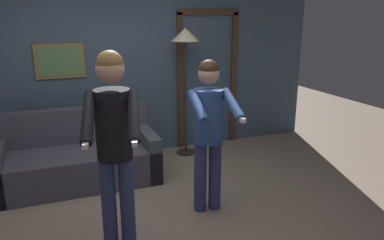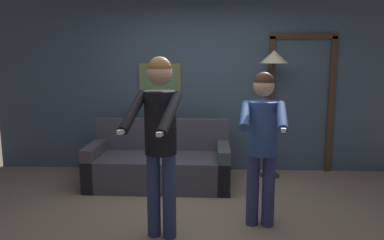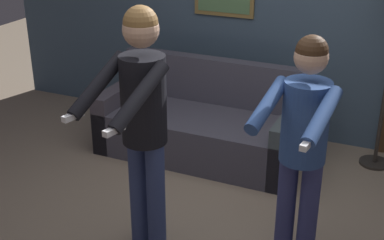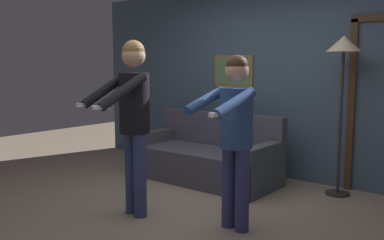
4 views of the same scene
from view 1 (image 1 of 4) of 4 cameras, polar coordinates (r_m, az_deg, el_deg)
ground_plane at (r=3.93m, az=-6.41°, el=-15.13°), size 12.00×12.00×0.00m
back_wall_assembly at (r=5.39m, az=-12.37°, el=7.87°), size 6.40×0.10×2.60m
couch at (r=4.84m, az=-16.98°, el=-5.93°), size 1.91×0.87×0.87m
torchiere_lamp at (r=5.29m, az=-1.02°, el=11.17°), size 0.39×0.39×1.83m
person_standing_left at (r=3.17m, az=-11.83°, el=-2.06°), size 0.53×0.70×1.75m
person_standing_right at (r=3.75m, az=2.57°, el=-0.63°), size 0.49×0.70×1.60m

